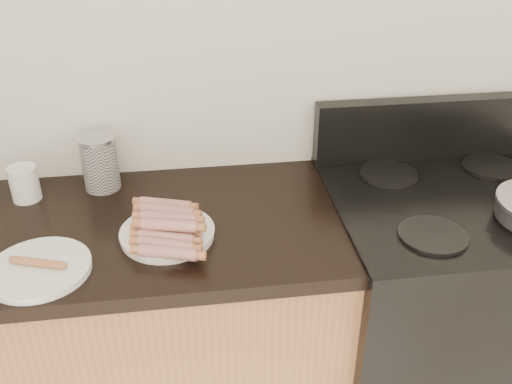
{
  "coord_description": "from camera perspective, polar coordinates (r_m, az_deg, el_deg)",
  "views": [
    {
      "loc": [
        -0.01,
        0.36,
        1.76
      ],
      "look_at": [
        0.16,
        1.62,
        1.02
      ],
      "focal_mm": 40.0,
      "sensor_mm": 36.0,
      "label": 1
    }
  ],
  "objects": [
    {
      "name": "wall_back",
      "position": [
        1.7,
        -7.43,
        14.4
      ],
      "size": [
        4.0,
        0.04,
        2.6
      ],
      "primitive_type": "cube",
      "color": "silver",
      "rests_on": "ground"
    },
    {
      "name": "main_plate",
      "position": [
        1.52,
        -8.84,
        -4.21
      ],
      "size": [
        0.29,
        0.29,
        0.02
      ],
      "primitive_type": "cylinder",
      "rotation": [
        0.0,
        0.0,
        0.22
      ],
      "color": "white",
      "rests_on": "counter_slab"
    },
    {
      "name": "burner_far_left",
      "position": [
        1.82,
        13.11,
        1.79
      ],
      "size": [
        0.18,
        0.18,
        0.01
      ],
      "primitive_type": "cylinder",
      "color": "black",
      "rests_on": "stove"
    },
    {
      "name": "side_plate",
      "position": [
        1.48,
        -20.86,
        -7.19
      ],
      "size": [
        0.29,
        0.29,
        0.02
      ],
      "primitive_type": "cylinder",
      "rotation": [
        0.0,
        0.0,
        -0.19
      ],
      "color": "white",
      "rests_on": "counter_slab"
    },
    {
      "name": "mug",
      "position": [
        1.78,
        -22.15,
        0.81
      ],
      "size": [
        0.09,
        0.09,
        0.1
      ],
      "primitive_type": "cylinder",
      "rotation": [
        0.0,
        0.0,
        -0.14
      ],
      "color": "white",
      "rests_on": "counter_slab"
    },
    {
      "name": "plain_sausages",
      "position": [
        1.47,
        -20.99,
        -6.61
      ],
      "size": [
        0.13,
        0.06,
        0.02
      ],
      "rotation": [
        0.0,
        0.0,
        -0.32
      ],
      "color": "#D15831",
      "rests_on": "side_plate"
    },
    {
      "name": "stove_panel",
      "position": [
        1.94,
        17.05,
        6.14
      ],
      "size": [
        0.76,
        0.06,
        0.2
      ],
      "primitive_type": "cube",
      "color": "black",
      "rests_on": "stove"
    },
    {
      "name": "burner_far_right",
      "position": [
        1.96,
        22.48,
        2.35
      ],
      "size": [
        0.18,
        0.18,
        0.01
      ],
      "primitive_type": "cylinder",
      "color": "black",
      "rests_on": "stove"
    },
    {
      "name": "hotdog_pile",
      "position": [
        1.5,
        -8.93,
        -3.25
      ],
      "size": [
        0.14,
        0.31,
        0.06
      ],
      "rotation": [
        0.0,
        0.0,
        -0.34
      ],
      "color": "maroon",
      "rests_on": "main_plate"
    },
    {
      "name": "canister",
      "position": [
        1.75,
        -15.34,
        2.85
      ],
      "size": [
        0.11,
        0.11,
        0.17
      ],
      "rotation": [
        0.0,
        0.0,
        -0.2
      ],
      "color": "white",
      "rests_on": "counter_slab"
    },
    {
      "name": "burner_near_left",
      "position": [
        1.55,
        17.25,
        -4.16
      ],
      "size": [
        0.18,
        0.18,
        0.01
      ],
      "primitive_type": "cylinder",
      "color": "black",
      "rests_on": "stove"
    },
    {
      "name": "stove",
      "position": [
        2.01,
        17.85,
        -11.85
      ],
      "size": [
        0.76,
        0.65,
        0.91
      ],
      "color": "black",
      "rests_on": "floor"
    }
  ]
}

